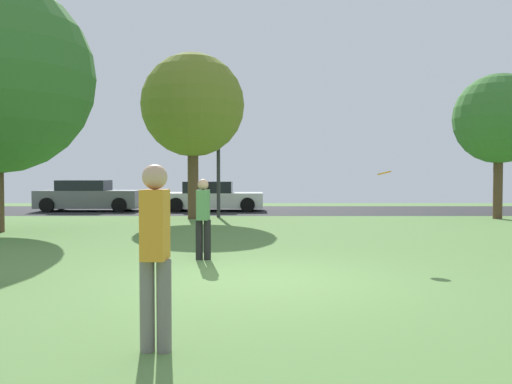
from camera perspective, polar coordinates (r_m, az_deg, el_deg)
The scene contains 10 objects.
ground_plane at distance 8.47m, azimuth 0.04°, elevation -9.45°, with size 44.00×44.00×0.00m, color #5B8442.
road_strip at distance 24.36m, azimuth -0.07°, elevation -1.98°, with size 44.00×6.40×0.01m, color #28282B.
oak_tree_center at distance 21.90m, azimuth 24.41°, elevation 7.10°, with size 3.32×3.32×5.39m.
oak_tree_left at distance 20.18m, azimuth -6.90°, elevation 9.16°, with size 3.83×3.83×6.15m.
person_bystander at distance 10.43m, azimuth -5.79°, elevation -2.53°, with size 0.30×0.34×1.57m.
person_walking at distance 5.10m, azimuth -10.85°, elevation -5.87°, with size 0.30×0.33×1.76m.
frisbee_disc at distance 10.87m, azimuth 13.43°, elevation 1.99°, with size 0.34×0.34×0.09m.
parked_car_grey at distance 25.09m, azimuth -17.62°, elevation -0.48°, with size 4.48×1.93×1.39m.
parked_car_white at distance 24.21m, azimuth -4.82°, elevation -0.56°, with size 4.46×2.12×1.33m.
street_lamp_post at distance 20.56m, azimuth -4.17°, elevation 3.55°, with size 0.14×0.14×4.50m, color #2D2D33.
Camera 1 is at (-0.02, -8.30, 1.68)m, focal length 37.41 mm.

